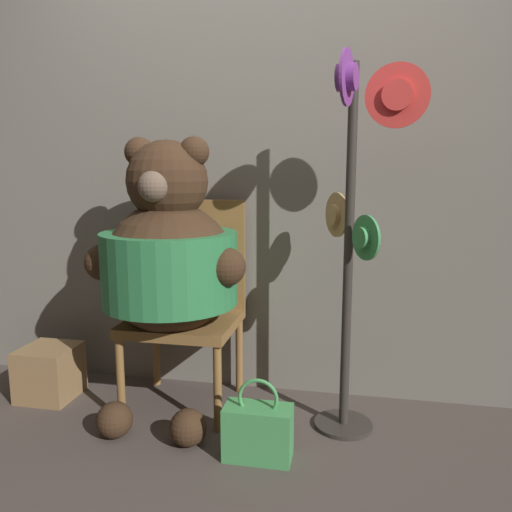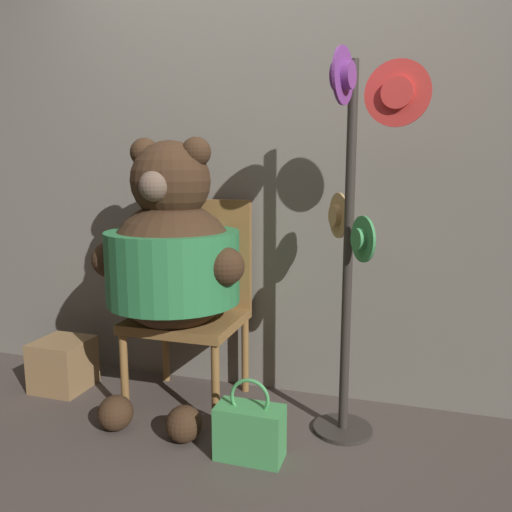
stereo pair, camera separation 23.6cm
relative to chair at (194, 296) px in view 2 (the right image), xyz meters
The scene contains 7 objects.
ground_plane 0.84m from the chair, 52.15° to the right, with size 14.00×14.00×0.00m, color #4C423D.
wall_back 0.91m from the chair, 33.61° to the left, with size 8.00×0.10×2.70m.
chair is the anchor object (origin of this frame).
teddy_bear 0.30m from the chair, 99.77° to the right, with size 0.80×0.71×1.39m.
hat_display_rack 0.97m from the chair, 11.77° to the right, with size 0.46×0.44×1.72m.
handbag_on_ground 0.82m from the chair, 46.63° to the right, with size 0.29×0.15×0.36m.
wooden_crate 0.88m from the chair, 169.19° to the right, with size 0.28×0.28×0.28m.
Camera 2 is at (0.71, -1.90, 1.22)m, focal length 35.00 mm.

